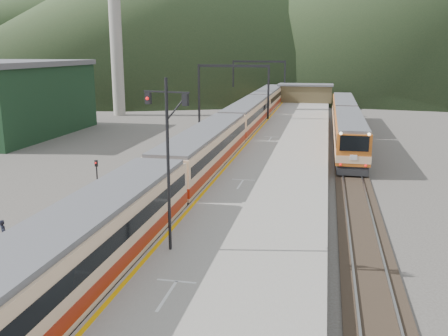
% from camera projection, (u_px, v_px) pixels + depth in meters
% --- Properties ---
extents(track_main, '(2.60, 200.00, 0.23)m').
position_uv_depth(track_main, '(234.00, 146.00, 51.77)').
color(track_main, black).
rests_on(track_main, ground).
extents(track_far, '(2.60, 200.00, 0.23)m').
position_uv_depth(track_far, '(187.00, 145.00, 52.75)').
color(track_far, black).
rests_on(track_far, ground).
extents(track_second, '(2.60, 200.00, 0.23)m').
position_uv_depth(track_second, '(347.00, 151.00, 49.53)').
color(track_second, black).
rests_on(track_second, ground).
extents(platform, '(8.00, 100.00, 1.00)m').
position_uv_depth(platform, '(286.00, 148.00, 48.67)').
color(platform, gray).
rests_on(platform, ground).
extents(gantry_near, '(9.55, 0.25, 8.00)m').
position_uv_depth(gantry_near, '(233.00, 83.00, 65.35)').
color(gantry_near, black).
rests_on(gantry_near, ground).
extents(gantry_far, '(9.55, 0.25, 8.00)m').
position_uv_depth(gantry_far, '(259.00, 74.00, 89.18)').
color(gantry_far, black).
rests_on(gantry_far, ground).
extents(warehouse, '(14.50, 20.50, 8.60)m').
position_uv_depth(warehouse, '(1.00, 98.00, 58.16)').
color(warehouse, '#15311C').
rests_on(warehouse, ground).
extents(smokestack, '(1.80, 1.80, 30.00)m').
position_uv_depth(smokestack, '(115.00, 14.00, 73.58)').
color(smokestack, '#9E998E').
rests_on(smokestack, ground).
extents(station_shed, '(9.40, 4.40, 3.10)m').
position_uv_depth(station_shed, '(305.00, 93.00, 86.32)').
color(station_shed, brown).
rests_on(station_shed, platform).
extents(hill_d, '(200.00, 200.00, 55.00)m').
position_uv_depth(hill_d, '(77.00, 15.00, 259.48)').
color(hill_d, '#314829').
rests_on(hill_d, ground).
extents(main_train, '(3.09, 84.58, 3.77)m').
position_uv_depth(main_train, '(231.00, 129.00, 49.68)').
color(main_train, '#E5B88B').
rests_on(main_train, track_main).
extents(second_train, '(2.67, 36.44, 3.26)m').
position_uv_depth(second_train, '(346.00, 123.00, 55.90)').
color(second_train, '#C25E1D').
rests_on(second_train, track_second).
extents(signal_mast, '(2.17, 0.59, 7.71)m').
position_uv_depth(signal_mast, '(168.00, 149.00, 21.64)').
color(signal_mast, black).
rests_on(signal_mast, platform).
extents(short_signal_b, '(0.22, 0.16, 2.27)m').
position_uv_depth(short_signal_b, '(196.00, 146.00, 44.70)').
color(short_signal_b, black).
rests_on(short_signal_b, ground).
extents(short_signal_c, '(0.26, 0.22, 2.27)m').
position_uv_depth(short_signal_c, '(97.00, 171.00, 35.27)').
color(short_signal_c, black).
rests_on(short_signal_c, ground).
extents(worker, '(0.66, 0.64, 1.52)m').
position_uv_depth(worker, '(4.00, 234.00, 25.22)').
color(worker, black).
rests_on(worker, ground).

